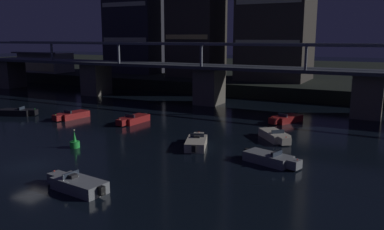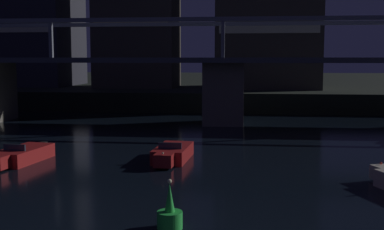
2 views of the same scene
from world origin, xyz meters
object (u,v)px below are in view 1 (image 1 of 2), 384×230
(river_bridge, at_px, (209,77))
(speedboat_mid_center, at_px, (275,136))
(waterfront_pavilion, at_px, (45,62))
(speedboat_far_center, at_px, (286,119))
(speedboat_far_left, at_px, (18,112))
(speedboat_near_center, at_px, (72,115))
(speedboat_near_right, at_px, (133,119))
(speedboat_mid_left, at_px, (196,143))
(channel_buoy, at_px, (75,143))
(speedboat_mid_right, at_px, (270,159))
(speedboat_near_left, at_px, (77,184))

(river_bridge, height_order, speedboat_mid_center, river_bridge)
(waterfront_pavilion, height_order, speedboat_far_center, waterfront_pavilion)
(speedboat_far_center, bearing_deg, speedboat_mid_center, -82.63)
(speedboat_far_left, distance_m, speedboat_far_center, 34.92)
(speedboat_near_center, bearing_deg, river_bridge, 59.43)
(speedboat_near_right, distance_m, speedboat_mid_center, 17.47)
(river_bridge, distance_m, speedboat_mid_left, 25.01)
(waterfront_pavilion, xyz_separation_m, speedboat_mid_center, (63.12, -28.77, -4.02))
(speedboat_near_center, bearing_deg, waterfront_pavilion, 140.89)
(channel_buoy, bearing_deg, speedboat_mid_right, 11.99)
(speedboat_near_right, height_order, speedboat_far_left, same)
(speedboat_mid_center, bearing_deg, speedboat_near_left, -112.74)
(waterfront_pavilion, height_order, speedboat_mid_right, waterfront_pavilion)
(speedboat_far_center, bearing_deg, speedboat_near_right, -151.51)
(speedboat_near_left, xyz_separation_m, speedboat_far_center, (6.98, 28.29, 0.00))
(river_bridge, height_order, speedboat_near_center, river_bridge)
(speedboat_far_center, bearing_deg, speedboat_mid_left, -107.46)
(speedboat_far_left, xyz_separation_m, speedboat_far_center, (32.78, 12.04, 0.00))
(speedboat_near_left, distance_m, channel_buoy, 11.06)
(waterfront_pavilion, relative_size, speedboat_mid_center, 2.72)
(channel_buoy, bearing_deg, speedboat_far_left, 155.15)
(speedboat_near_center, xyz_separation_m, speedboat_far_left, (-7.95, -1.73, 0.00))
(speedboat_mid_right, bearing_deg, speedboat_near_right, 158.01)
(speedboat_near_center, bearing_deg, speedboat_far_center, 22.55)
(speedboat_near_center, xyz_separation_m, speedboat_mid_left, (20.13, -4.62, 0.00))
(speedboat_far_center, bearing_deg, river_bridge, 150.38)
(speedboat_near_right, distance_m, speedboat_mid_left, 13.11)
(speedboat_near_center, distance_m, speedboat_mid_center, 26.01)
(waterfront_pavilion, relative_size, speedboat_mid_right, 2.40)
(speedboat_near_left, height_order, speedboat_mid_center, same)
(speedboat_near_left, height_order, speedboat_near_right, same)
(speedboat_near_left, bearing_deg, speedboat_near_center, 134.78)
(river_bridge, height_order, speedboat_mid_right, river_bridge)
(waterfront_pavilion, xyz_separation_m, speedboat_far_left, (29.19, -31.93, -4.02))
(speedboat_far_left, bearing_deg, river_bridge, 46.87)
(waterfront_pavilion, bearing_deg, speedboat_mid_left, -31.29)
(waterfront_pavilion, bearing_deg, speedboat_far_left, -47.56)
(speedboat_near_center, relative_size, channel_buoy, 2.97)
(speedboat_mid_right, bearing_deg, river_bridge, 124.60)
(speedboat_mid_left, relative_size, speedboat_mid_right, 0.99)
(speedboat_mid_left, distance_m, speedboat_far_center, 15.65)
(speedboat_near_left, xyz_separation_m, speedboat_mid_right, (9.94, 11.64, 0.00))
(speedboat_mid_right, bearing_deg, speedboat_near_left, -130.49)
(river_bridge, distance_m, speedboat_far_center, 16.55)
(speedboat_near_center, height_order, speedboat_far_left, same)
(speedboat_mid_center, height_order, speedboat_far_left, same)
(waterfront_pavilion, height_order, speedboat_near_right, waterfront_pavilion)
(channel_buoy, bearing_deg, river_bridge, 88.59)
(speedboat_near_right, distance_m, speedboat_far_center, 18.57)
(speedboat_mid_left, bearing_deg, speedboat_mid_center, 45.95)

